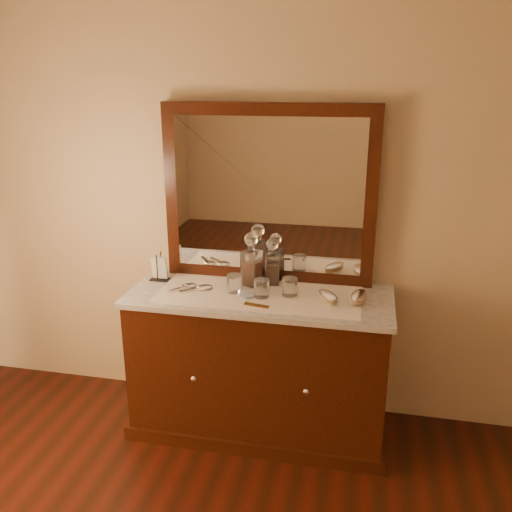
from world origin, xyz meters
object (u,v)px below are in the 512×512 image
(mirror_frame, at_px, (269,195))
(napkin_rack, at_px, (159,269))
(dresser_cabinet, at_px, (260,365))
(comb, at_px, (256,305))
(decanter_left, at_px, (251,265))
(brush_far, at_px, (358,297))
(pin_dish, at_px, (247,295))
(hand_mirror_outer, at_px, (187,286))
(hand_mirror_inner, at_px, (201,288))
(brush_near, at_px, (328,297))
(decanter_right, at_px, (272,267))

(mirror_frame, relative_size, napkin_rack, 7.33)
(dresser_cabinet, distance_m, comb, 0.48)
(decanter_left, distance_m, brush_far, 0.62)
(dresser_cabinet, bearing_deg, napkin_rack, 171.96)
(dresser_cabinet, relative_size, pin_dish, 16.35)
(hand_mirror_outer, distance_m, hand_mirror_inner, 0.09)
(napkin_rack, bearing_deg, decanter_left, 2.80)
(brush_far, distance_m, hand_mirror_outer, 0.95)
(comb, bearing_deg, dresser_cabinet, 106.57)
(decanter_left, relative_size, brush_near, 1.71)
(dresser_cabinet, height_order, napkin_rack, napkin_rack)
(brush_near, xyz_separation_m, brush_far, (0.16, 0.03, 0.00))
(mirror_frame, distance_m, brush_near, 0.66)
(pin_dish, xyz_separation_m, hand_mirror_inner, (-0.27, 0.05, 0.00))
(dresser_cabinet, bearing_deg, decanter_left, 122.26)
(decanter_right, bearing_deg, pin_dish, -115.08)
(decanter_left, distance_m, hand_mirror_inner, 0.31)
(comb, distance_m, hand_mirror_outer, 0.47)
(hand_mirror_outer, bearing_deg, brush_far, 0.09)
(pin_dish, relative_size, decanter_right, 0.32)
(brush_near, distance_m, hand_mirror_outer, 0.79)
(mirror_frame, xyz_separation_m, hand_mirror_inner, (-0.33, -0.26, -0.49))
(decanter_right, height_order, hand_mirror_inner, decanter_right)
(mirror_frame, xyz_separation_m, decanter_right, (0.04, -0.09, -0.39))
(mirror_frame, xyz_separation_m, pin_dish, (-0.06, -0.31, -0.49))
(dresser_cabinet, distance_m, mirror_frame, 0.97)
(napkin_rack, distance_m, decanter_left, 0.55)
(napkin_rack, relative_size, decanter_left, 0.53)
(dresser_cabinet, height_order, hand_mirror_inner, hand_mirror_inner)
(mirror_frame, distance_m, napkin_rack, 0.77)
(dresser_cabinet, distance_m, decanter_left, 0.58)
(decanter_left, xyz_separation_m, brush_far, (0.60, -0.12, -0.10))
(dresser_cabinet, relative_size, decanter_right, 5.21)
(brush_near, bearing_deg, decanter_left, 162.04)
(napkin_rack, relative_size, brush_far, 0.89)
(comb, bearing_deg, brush_far, 28.95)
(pin_dish, height_order, brush_near, brush_near)
(brush_near, bearing_deg, brush_far, 9.17)
(napkin_rack, xyz_separation_m, brush_far, (1.15, -0.09, -0.04))
(comb, distance_m, brush_near, 0.38)
(brush_near, distance_m, brush_far, 0.16)
(brush_far, bearing_deg, pin_dish, -174.44)
(mirror_frame, relative_size, decanter_left, 3.88)
(brush_far, bearing_deg, mirror_frame, 154.75)
(pin_dish, xyz_separation_m, napkin_rack, (-0.55, 0.15, 0.05))
(decanter_right, distance_m, brush_near, 0.39)
(mirror_frame, height_order, decanter_right, mirror_frame)
(pin_dish, bearing_deg, decanter_right, 64.92)
(mirror_frame, height_order, brush_far, mirror_frame)
(mirror_frame, relative_size, pin_dish, 14.02)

